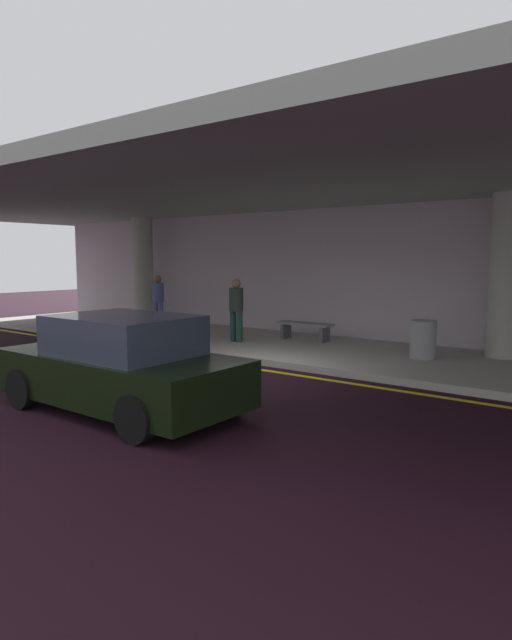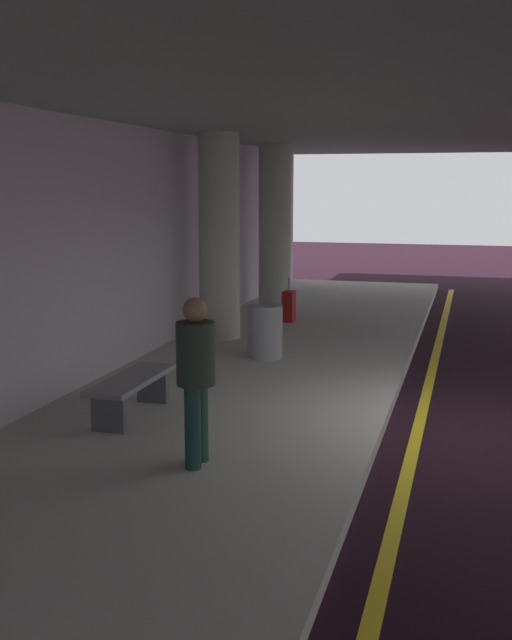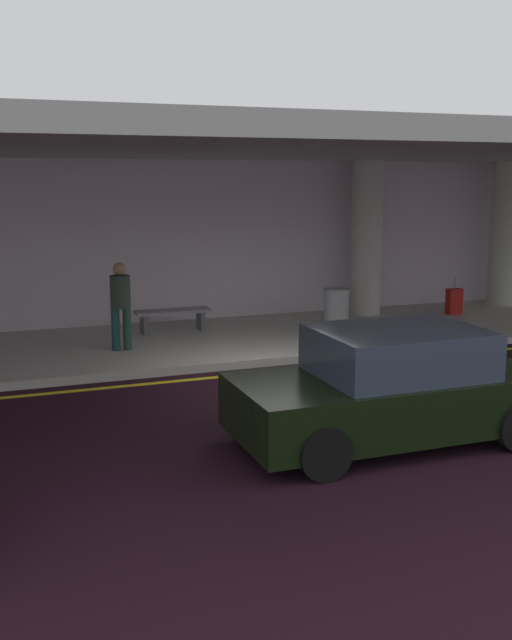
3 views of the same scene
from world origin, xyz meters
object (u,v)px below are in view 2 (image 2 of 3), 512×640
at_px(person_waiting_for_ride, 196,370).
at_px(support_column_center, 275,226).
at_px(suitcase_upright_primary, 289,306).
at_px(bench_metal, 132,388).
at_px(trash_bin_steel, 265,332).
at_px(support_column_left_mid, 219,237).

bearing_deg(person_waiting_for_ride, support_column_center, 126.03).
xyz_separation_m(suitcase_upright_primary, bench_metal, (-6.90, 0.29, 0.04)).
relative_size(suitcase_upright_primary, trash_bin_steel, 1.06).
distance_m(suitcase_upright_primary, bench_metal, 6.90).
bearing_deg(bench_metal, trash_bin_steel, -11.29).
bearing_deg(support_column_center, bench_metal, -176.65).
xyz_separation_m(support_column_left_mid, support_column_center, (4.00, 0.00, 0.00)).
relative_size(support_column_center, suitcase_upright_primary, 4.06).
xyz_separation_m(suitcase_upright_primary, trash_bin_steel, (-3.38, -0.41, 0.11)).
distance_m(support_column_center, bench_metal, 9.05).
bearing_deg(bench_metal, support_column_left_mid, 6.06).
bearing_deg(support_column_center, suitcase_upright_primary, -157.95).
height_order(support_column_left_mid, person_waiting_for_ride, support_column_left_mid).
distance_m(person_waiting_for_ride, bench_metal, 1.97).
bearing_deg(trash_bin_steel, support_column_left_mid, 41.42).
xyz_separation_m(support_column_left_mid, bench_metal, (-4.91, -0.52, -1.47)).
bearing_deg(person_waiting_for_ride, support_column_left_mid, 132.24).
relative_size(person_waiting_for_ride, bench_metal, 1.05).
relative_size(person_waiting_for_ride, trash_bin_steel, 1.98).
xyz_separation_m(support_column_left_mid, suitcase_upright_primary, (1.99, -0.82, -1.51)).
bearing_deg(trash_bin_steel, bench_metal, 168.71).
bearing_deg(suitcase_upright_primary, trash_bin_steel, -166.90).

